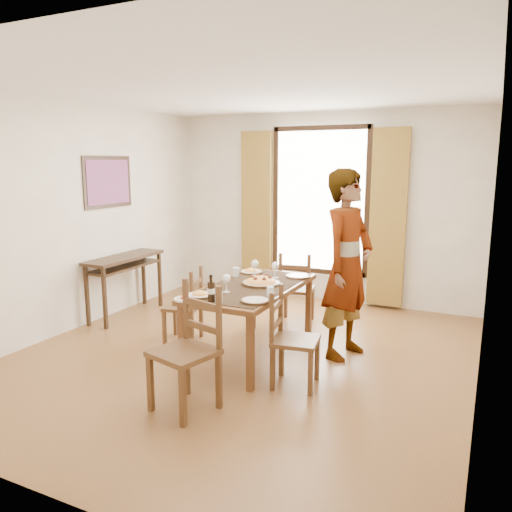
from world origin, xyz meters
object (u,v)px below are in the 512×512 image
at_px(console_table, 125,265).
at_px(dining_table, 252,292).
at_px(man, 347,265).
at_px(pasta_platter, 261,280).

xyz_separation_m(console_table, dining_table, (2.11, -0.54, -0.00)).
height_order(console_table, dining_table, console_table).
bearing_deg(console_table, dining_table, -14.27).
bearing_deg(man, dining_table, 131.34).
relative_size(man, pasta_platter, 4.85).
distance_m(dining_table, pasta_platter, 0.16).
bearing_deg(dining_table, pasta_platter, 53.47).
bearing_deg(dining_table, man, 27.01).
bearing_deg(console_table, pasta_platter, -11.70).
height_order(console_table, pasta_platter, pasta_platter).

